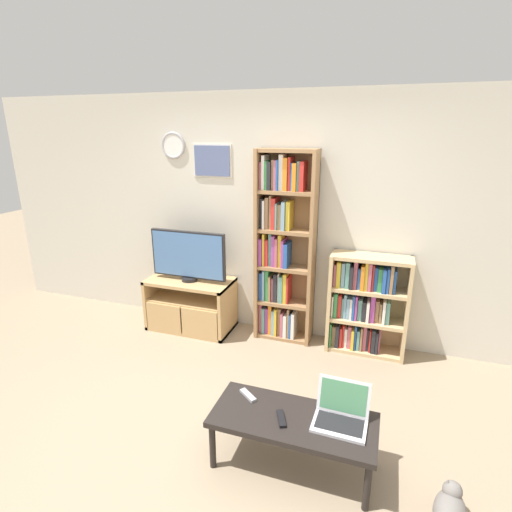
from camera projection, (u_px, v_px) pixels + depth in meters
name	position (u px, v px, depth m)	size (l,w,h in m)	color
ground_plane	(209.00, 436.00, 3.03)	(18.00, 18.00, 0.00)	gray
wall_back	(277.00, 218.00, 4.29)	(7.18, 0.09, 2.60)	beige
tv_stand	(190.00, 304.00, 4.59)	(0.96, 0.51, 0.59)	tan
television	(188.00, 256.00, 4.40)	(0.87, 0.18, 0.57)	black
bookshelf_tall	(282.00, 250.00, 4.20)	(0.61, 0.27, 2.04)	#9E754C
bookshelf_short	(364.00, 304.00, 4.07)	(0.78, 0.30, 1.04)	tan
coffee_table	(293.00, 423.00, 2.67)	(1.10, 0.47, 0.38)	black
laptop	(341.00, 413.00, 2.61)	(0.35, 0.29, 0.26)	silver
remote_near_laptop	(281.00, 419.00, 2.64)	(0.10, 0.16, 0.02)	black
remote_far_from_laptop	(248.00, 395.00, 2.87)	(0.15, 0.13, 0.02)	#99999E
cat	(450.00, 510.00, 2.32)	(0.23, 0.52, 0.25)	slate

